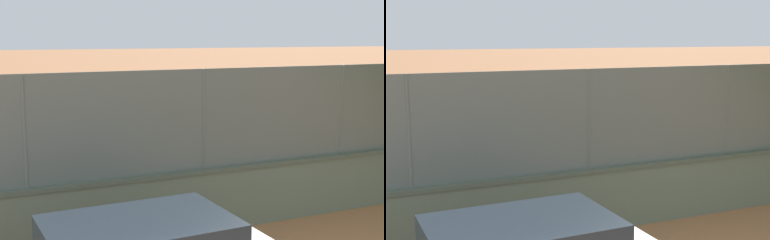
# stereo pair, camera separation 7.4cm
# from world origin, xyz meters

# --- Properties ---
(ground_plane) EXTENTS (260.00, 260.00, 0.00)m
(ground_plane) POSITION_xyz_m (0.00, 0.00, 0.00)
(ground_plane) COLOR #B27247
(perimeter_wall) EXTENTS (24.07, 0.73, 1.29)m
(perimeter_wall) POSITION_xyz_m (-0.55, 9.99, 0.65)
(perimeter_wall) COLOR slate
(perimeter_wall) RESTS_ON ground_plane
(fence_panel_on_wall) EXTENTS (23.65, 0.41, 1.97)m
(fence_panel_on_wall) POSITION_xyz_m (-0.55, 9.99, 2.28)
(fence_panel_on_wall) COLOR slate
(fence_panel_on_wall) RESTS_ON perimeter_wall
(player_baseline_waiting) EXTENTS (0.69, 0.82, 1.61)m
(player_baseline_waiting) POSITION_xyz_m (-4.09, -0.92, 0.94)
(player_baseline_waiting) COLOR #591919
(player_baseline_waiting) RESTS_ON ground_plane
(player_foreground_swinging) EXTENTS (0.90, 0.99, 1.47)m
(player_foreground_swinging) POSITION_xyz_m (-3.55, 2.43, 0.86)
(player_foreground_swinging) COLOR navy
(player_foreground_swinging) RESTS_ON ground_plane
(sports_ball) EXTENTS (0.09, 0.09, 0.09)m
(sports_ball) POSITION_xyz_m (3.33, 1.14, 0.05)
(sports_ball) COLOR white
(sports_ball) RESTS_ON ground_plane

